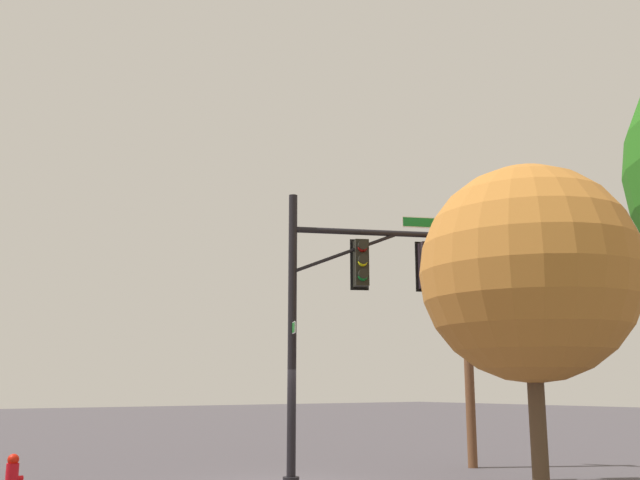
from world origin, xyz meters
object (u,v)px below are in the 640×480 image
object	(u,v)px
signal_pole_assembly	(387,283)
tree_near	(529,273)
utility_pole	(467,322)
fire_hydrant	(12,476)

from	to	relation	value
signal_pole_assembly	tree_near	bearing A→B (deg)	-75.35
tree_near	utility_pole	bearing A→B (deg)	56.64
signal_pole_assembly	fire_hydrant	distance (m)	8.88
fire_hydrant	signal_pole_assembly	bearing A→B (deg)	-20.49
signal_pole_assembly	fire_hydrant	xyz separation A→B (m)	(-7.39, 2.76, -4.09)
signal_pole_assembly	fire_hydrant	size ratio (longest dim) A/B	7.88
signal_pole_assembly	tree_near	world-z (taller)	tree_near
utility_pole	fire_hydrant	size ratio (longest dim) A/B	8.96
signal_pole_assembly	tree_near	size ratio (longest dim) A/B	0.99
utility_pole	tree_near	bearing A→B (deg)	-123.36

